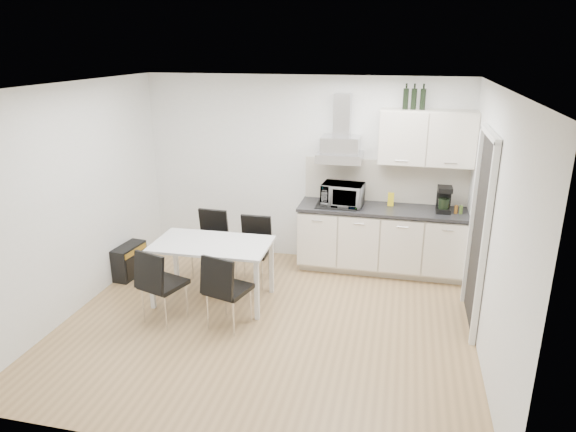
% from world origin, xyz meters
% --- Properties ---
extents(ground, '(4.50, 4.50, 0.00)m').
position_xyz_m(ground, '(0.00, 0.00, 0.00)').
color(ground, tan).
rests_on(ground, ground).
extents(wall_back, '(4.50, 0.10, 2.60)m').
position_xyz_m(wall_back, '(0.00, 2.00, 1.30)').
color(wall_back, white).
rests_on(wall_back, ground).
extents(wall_front, '(4.50, 0.10, 2.60)m').
position_xyz_m(wall_front, '(0.00, -2.00, 1.30)').
color(wall_front, white).
rests_on(wall_front, ground).
extents(wall_left, '(0.10, 4.00, 2.60)m').
position_xyz_m(wall_left, '(-2.25, 0.00, 1.30)').
color(wall_left, white).
rests_on(wall_left, ground).
extents(wall_right, '(0.10, 4.00, 2.60)m').
position_xyz_m(wall_right, '(2.25, 0.00, 1.30)').
color(wall_right, white).
rests_on(wall_right, ground).
extents(ceiling, '(4.50, 4.50, 0.00)m').
position_xyz_m(ceiling, '(0.00, 0.00, 2.60)').
color(ceiling, white).
rests_on(ceiling, wall_back).
extents(doorway, '(0.08, 1.04, 2.10)m').
position_xyz_m(doorway, '(2.21, 0.55, 1.05)').
color(doorway, white).
rests_on(doorway, ground).
extents(kitchenette, '(2.22, 0.64, 2.52)m').
position_xyz_m(kitchenette, '(1.19, 1.73, 0.83)').
color(kitchenette, beige).
rests_on(kitchenette, ground).
extents(dining_table, '(1.39, 0.81, 0.75)m').
position_xyz_m(dining_table, '(-0.77, 0.39, 0.67)').
color(dining_table, white).
rests_on(dining_table, ground).
extents(chair_far_left, '(0.46, 0.52, 0.88)m').
position_xyz_m(chair_far_left, '(-1.08, 1.05, 0.44)').
color(chair_far_left, black).
rests_on(chair_far_left, ground).
extents(chair_far_right, '(0.44, 0.50, 0.88)m').
position_xyz_m(chair_far_right, '(-0.44, 0.94, 0.44)').
color(chair_far_right, black).
rests_on(chair_far_right, ground).
extents(chair_near_left, '(0.57, 0.61, 0.88)m').
position_xyz_m(chair_near_left, '(-1.13, -0.19, 0.44)').
color(chair_near_left, black).
rests_on(chair_near_left, ground).
extents(chair_near_right, '(0.56, 0.60, 0.88)m').
position_xyz_m(chair_near_right, '(-0.38, -0.15, 0.44)').
color(chair_near_right, black).
rests_on(chair_near_right, ground).
extents(guitar_amp, '(0.28, 0.55, 0.44)m').
position_xyz_m(guitar_amp, '(-2.12, 0.78, 0.22)').
color(guitar_amp, black).
rests_on(guitar_amp, ground).
extents(floor_speaker, '(0.20, 0.19, 0.26)m').
position_xyz_m(floor_speaker, '(-0.57, 1.90, 0.13)').
color(floor_speaker, black).
rests_on(floor_speaker, ground).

